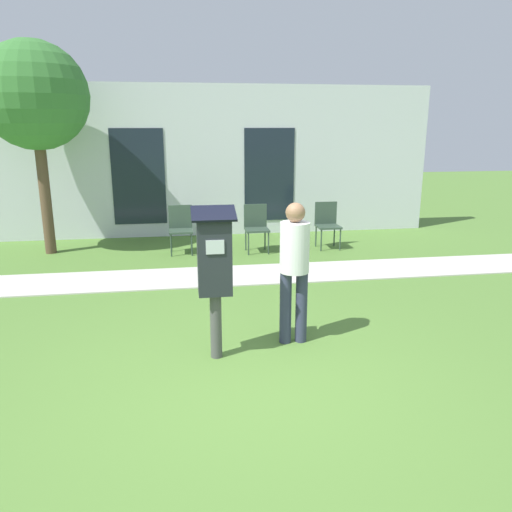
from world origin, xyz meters
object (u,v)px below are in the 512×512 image
person_standing (294,262)px  parking_meter (215,264)px  outdoor_chair_middle (256,224)px  outdoor_chair_right (327,221)px  outdoor_chair_left (181,225)px

person_standing → parking_meter: bearing=-148.0°
person_standing → outdoor_chair_middle: (0.23, 4.17, -0.40)m
outdoor_chair_right → outdoor_chair_middle: bearing=176.6°
parking_meter → outdoor_chair_middle: parking_meter is taller
outdoor_chair_left → outdoor_chair_middle: size_ratio=1.00×
parking_meter → outdoor_chair_right: (2.54, 4.50, -0.49)m
parking_meter → person_standing: size_ratio=1.01×
person_standing → outdoor_chair_right: 4.58m
parking_meter → outdoor_chair_right: 5.19m
parking_meter → outdoor_chair_right: parking_meter is taller
person_standing → outdoor_chair_left: 4.46m
outdoor_chair_middle → outdoor_chair_right: same height
parking_meter → outdoor_chair_left: size_ratio=1.77×
person_standing → outdoor_chair_left: size_ratio=1.76×
parking_meter → outdoor_chair_left: 4.56m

